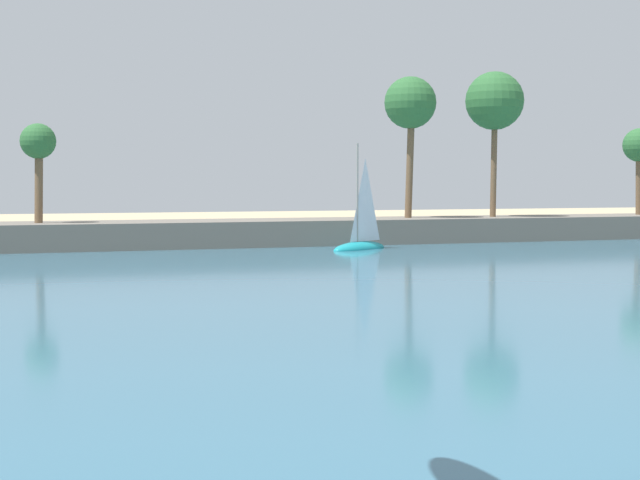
# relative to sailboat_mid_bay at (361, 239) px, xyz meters

# --- Properties ---
(sea) EXTENTS (220.00, 92.41, 0.06)m
(sea) POSITION_rel_sailboat_mid_bay_xyz_m (-17.19, -0.24, -0.70)
(sea) COLOR #386B84
(sea) RESTS_ON ground
(palm_headland) EXTENTS (119.97, 6.00, 12.65)m
(palm_headland) POSITION_rel_sailboat_mid_bay_xyz_m (-14.37, 5.92, 1.33)
(palm_headland) COLOR slate
(palm_headland) RESTS_ON ground
(sailboat_mid_bay) EXTENTS (5.13, 3.99, 7.38)m
(sailboat_mid_bay) POSITION_rel_sailboat_mid_bay_xyz_m (0.00, 0.00, 0.00)
(sailboat_mid_bay) COLOR teal
(sailboat_mid_bay) RESTS_ON sea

